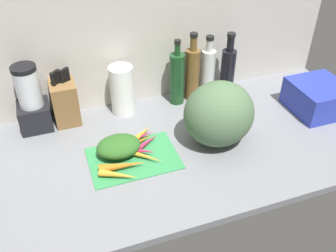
% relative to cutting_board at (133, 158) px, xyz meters
% --- Properties ---
extents(ground_plane, '(1.70, 0.80, 0.03)m').
position_rel_cutting_board_xyz_m(ground_plane, '(0.21, 0.03, -0.02)').
color(ground_plane, slate).
extents(wall_back, '(1.70, 0.03, 0.60)m').
position_rel_cutting_board_xyz_m(wall_back, '(0.21, 0.41, 0.30)').
color(wall_back, '#BCB7AD').
rests_on(wall_back, ground_plane).
extents(cutting_board, '(0.33, 0.23, 0.01)m').
position_rel_cutting_board_xyz_m(cutting_board, '(0.00, 0.00, 0.00)').
color(cutting_board, '#338C4C').
rests_on(cutting_board, ground_plane).
extents(carrot_0, '(0.13, 0.09, 0.03)m').
position_rel_cutting_board_xyz_m(carrot_0, '(-0.08, -0.09, 0.02)').
color(carrot_0, orange).
rests_on(carrot_0, cutting_board).
extents(carrot_1, '(0.14, 0.08, 0.02)m').
position_rel_cutting_board_xyz_m(carrot_1, '(0.03, 0.06, 0.02)').
color(carrot_1, orange).
rests_on(carrot_1, cutting_board).
extents(carrot_2, '(0.17, 0.07, 0.03)m').
position_rel_cutting_board_xyz_m(carrot_2, '(0.04, 0.09, 0.02)').
color(carrot_2, '#B2264C').
rests_on(carrot_2, cutting_board).
extents(carrot_3, '(0.14, 0.12, 0.03)m').
position_rel_cutting_board_xyz_m(carrot_3, '(0.05, 0.10, 0.02)').
color(carrot_3, orange).
rests_on(carrot_3, cutting_board).
extents(carrot_4, '(0.13, 0.13, 0.03)m').
position_rel_cutting_board_xyz_m(carrot_4, '(0.03, -0.02, 0.02)').
color(carrot_4, orange).
rests_on(carrot_4, cutting_board).
extents(carrot_5, '(0.17, 0.05, 0.03)m').
position_rel_cutting_board_xyz_m(carrot_5, '(-0.05, -0.05, 0.02)').
color(carrot_5, orange).
rests_on(carrot_5, cutting_board).
extents(carrot_6, '(0.14, 0.10, 0.03)m').
position_rel_cutting_board_xyz_m(carrot_6, '(0.02, 0.01, 0.02)').
color(carrot_6, '#B2264C').
rests_on(carrot_6, cutting_board).
extents(carrot_7, '(0.13, 0.09, 0.03)m').
position_rel_cutting_board_xyz_m(carrot_7, '(0.06, 0.05, 0.02)').
color(carrot_7, '#B2264C').
rests_on(carrot_7, cutting_board).
extents(carrot_greens_pile, '(0.17, 0.13, 0.07)m').
position_rel_cutting_board_xyz_m(carrot_greens_pile, '(-0.05, 0.04, 0.04)').
color(carrot_greens_pile, '#2D6023').
rests_on(carrot_greens_pile, cutting_board).
extents(winter_squash, '(0.28, 0.25, 0.26)m').
position_rel_cutting_board_xyz_m(winter_squash, '(0.34, -0.00, 0.13)').
color(winter_squash, '#4C6B47').
rests_on(winter_squash, ground_plane).
extents(knife_block, '(0.10, 0.13, 0.24)m').
position_rel_cutting_board_xyz_m(knife_block, '(-0.20, 0.34, 0.09)').
color(knife_block, brown).
rests_on(knife_block, ground_plane).
extents(blender_appliance, '(0.13, 0.13, 0.29)m').
position_rel_cutting_board_xyz_m(blender_appliance, '(-0.33, 0.33, 0.12)').
color(blender_appliance, black).
rests_on(blender_appliance, ground_plane).
extents(paper_towel_roll, '(0.10, 0.10, 0.22)m').
position_rel_cutting_board_xyz_m(paper_towel_roll, '(0.04, 0.32, 0.11)').
color(paper_towel_roll, white).
rests_on(paper_towel_roll, ground_plane).
extents(bottle_0, '(0.07, 0.07, 0.30)m').
position_rel_cutting_board_xyz_m(bottle_0, '(0.30, 0.32, 0.12)').
color(bottle_0, '#19421E').
rests_on(bottle_0, ground_plane).
extents(bottle_1, '(0.06, 0.06, 0.32)m').
position_rel_cutting_board_xyz_m(bottle_1, '(0.37, 0.33, 0.13)').
color(bottle_1, brown).
rests_on(bottle_1, ground_plane).
extents(bottle_2, '(0.06, 0.06, 0.29)m').
position_rel_cutting_board_xyz_m(bottle_2, '(0.46, 0.34, 0.12)').
color(bottle_2, silver).
rests_on(bottle_2, ground_plane).
extents(bottle_3, '(0.07, 0.07, 0.31)m').
position_rel_cutting_board_xyz_m(bottle_3, '(0.54, 0.31, 0.12)').
color(bottle_3, black).
rests_on(bottle_3, ground_plane).
extents(dish_rack, '(0.22, 0.23, 0.13)m').
position_rel_cutting_board_xyz_m(dish_rack, '(0.86, 0.05, 0.06)').
color(dish_rack, '#2838AD').
rests_on(dish_rack, ground_plane).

